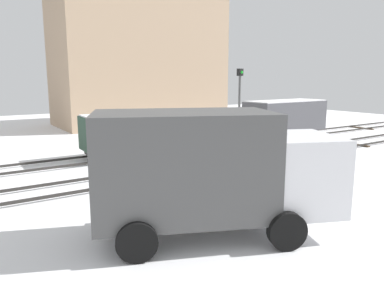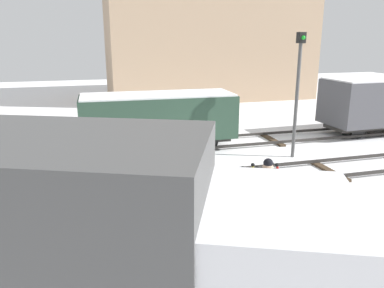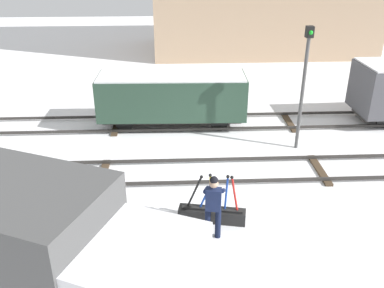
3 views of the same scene
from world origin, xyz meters
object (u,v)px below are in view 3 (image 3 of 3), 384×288
at_px(switch_lever_frame, 212,213).
at_px(rail_worker, 213,203).
at_px(signal_post, 304,78).
at_px(delivery_truck, 34,251).
at_px(freight_car_near_switch, 172,96).

height_order(switch_lever_frame, rail_worker, rail_worker).
distance_m(switch_lever_frame, rail_worker, 0.99).
height_order(rail_worker, signal_post, signal_post).
xyz_separation_m(rail_worker, delivery_truck, (-3.57, -2.46, 0.70)).
height_order(rail_worker, freight_car_near_switch, freight_car_near_switch).
distance_m(signal_post, freight_car_near_switch, 5.18).
distance_m(rail_worker, signal_post, 6.23).
relative_size(switch_lever_frame, delivery_truck, 0.29).
bearing_deg(switch_lever_frame, signal_post, 61.98).
height_order(delivery_truck, signal_post, signal_post).
xyz_separation_m(switch_lever_frame, signal_post, (3.45, 4.25, 2.37)).
bearing_deg(delivery_truck, signal_post, 69.55).
bearing_deg(switch_lever_frame, freight_car_near_switch, 109.95).
distance_m(switch_lever_frame, signal_post, 5.96).
height_order(switch_lever_frame, freight_car_near_switch, freight_car_near_switch).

